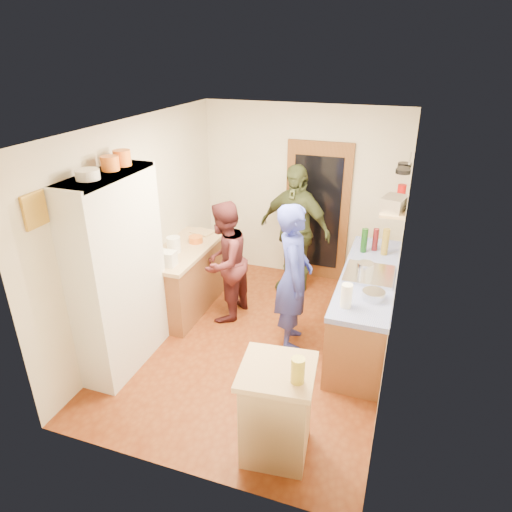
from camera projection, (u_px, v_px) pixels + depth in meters
The scene contains 44 objects.
floor at pixel (258, 342), 5.62m from camera, with size 3.00×4.00×0.02m, color brown.
ceiling at pixel (259, 124), 4.51m from camera, with size 3.00×4.00×0.02m, color silver.
wall_back at pixel (302, 194), 6.79m from camera, with size 3.00×0.02×2.60m, color beige.
wall_front at pixel (170, 348), 3.35m from camera, with size 3.00×0.02×2.60m, color beige.
wall_left at pixel (141, 229), 5.52m from camera, with size 0.02×4.00×2.60m, color beige.
wall_right at pixel (399, 264), 4.62m from camera, with size 0.02×4.00×2.60m, color beige.
door_frame at pixel (317, 212), 6.79m from camera, with size 0.95×0.06×2.10m, color brown.
door_glass at pixel (316, 213), 6.76m from camera, with size 0.70×0.02×1.70m, color black.
hutch_body at pixel (119, 274), 4.85m from camera, with size 0.40×1.20×2.20m, color silver.
hutch_top_shelf at pixel (105, 175), 4.40m from camera, with size 0.40×1.14×0.04m, color silver.
plate_stack at pixel (87, 174), 4.16m from camera, with size 0.22×0.22×0.09m, color white.
orange_pot_a at pixel (110, 163), 4.45m from camera, with size 0.18×0.18×0.14m, color orange.
orange_pot_b at pixel (122, 158), 4.62m from camera, with size 0.18×0.18×0.16m, color orange.
left_counter_base at pixel (185, 280), 6.18m from camera, with size 0.60×1.40×0.85m, color brown.
left_counter_top at pixel (183, 250), 5.99m from camera, with size 0.64×1.44×0.05m, color tan.
toaster at pixel (166, 258), 5.48m from camera, with size 0.24×0.16×0.18m, color white.
kettle at pixel (174, 244), 5.83m from camera, with size 0.18×0.18×0.20m, color white.
orange_bowl at pixel (196, 239), 6.13m from camera, with size 0.19×0.19×0.08m, color orange.
chopping_board at pixel (202, 232), 6.44m from camera, with size 0.30×0.22×0.03m, color tan.
right_counter_base at pixel (365, 309), 5.51m from camera, with size 0.60×2.20×0.84m, color brown.
right_counter_top at pixel (369, 276), 5.32m from camera, with size 0.62×2.22×0.06m, color #1B31C2.
hob at pixel (369, 274), 5.25m from camera, with size 0.55×0.58×0.04m, color silver.
pot_on_hob at pixel (365, 268), 5.22m from camera, with size 0.19×0.19×0.12m, color silver.
bottle_a at pixel (364, 240), 5.80m from camera, with size 0.08×0.08×0.32m, color #143F14.
bottle_b at pixel (375, 240), 5.86m from camera, with size 0.07×0.07×0.29m, color #591419.
bottle_c at pixel (385, 242), 5.72m from camera, with size 0.09×0.09×0.35m, color olive.
paper_towel at pixel (346, 296), 4.59m from camera, with size 0.12×0.12×0.25m, color white.
mixing_bowl at pixel (373, 295), 4.76m from camera, with size 0.24×0.24×0.09m, color silver.
island_base at pixel (276, 413), 3.94m from camera, with size 0.55×0.55×0.86m, color tan.
island_top at pixel (278, 371), 3.75m from camera, with size 0.62×0.62×0.05m, color tan.
cutting_board at pixel (273, 365), 3.80m from camera, with size 0.35×0.28×0.02m, color white.
oil_jar at pixel (298, 370), 3.55m from camera, with size 0.11×0.11×0.22m, color #AD9E2D.
pan_rail at pixel (410, 158), 5.62m from camera, with size 0.02×0.02×0.65m, color silver.
pan_hang_a at pixel (403, 171), 5.55m from camera, with size 0.18×0.18×0.05m, color black.
pan_hang_b at pixel (404, 169), 5.73m from camera, with size 0.16×0.16×0.05m, color black.
pan_hang_c at pixel (405, 165), 5.89m from camera, with size 0.17×0.17×0.05m, color black.
wall_shelf at pixel (393, 212), 4.88m from camera, with size 0.26×0.42×0.03m, color tan.
radio at pixel (394, 203), 4.84m from camera, with size 0.22×0.30×0.15m, color silver.
ext_bracket at pixel (405, 200), 6.02m from camera, with size 0.06×0.10×0.04m, color black.
fire_extinguisher at pixel (401, 196), 6.02m from camera, with size 0.11×0.11×0.32m, color red.
picture_frame at pixel (35, 210), 3.86m from camera, with size 0.03×0.25×0.30m, color gold.
person_hob at pixel (296, 279), 5.22m from camera, with size 0.65×0.43×1.78m, color #2E38A3.
person_left at pixel (228, 261), 5.84m from camera, with size 0.78×0.60×1.60m, color #4A1D21.
person_back at pixel (295, 230), 6.43m from camera, with size 1.10×0.46×1.89m, color #353D21.
Camera 1 is at (1.50, -4.40, 3.33)m, focal length 32.00 mm.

